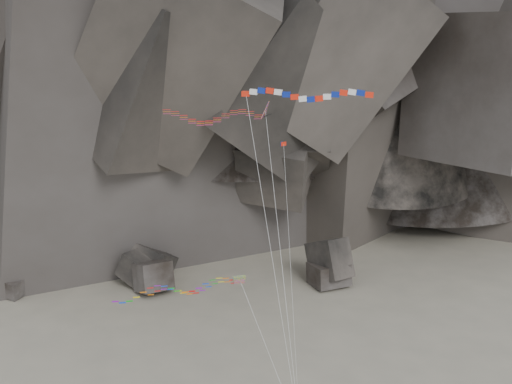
{
  "coord_description": "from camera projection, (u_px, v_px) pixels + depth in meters",
  "views": [
    {
      "loc": [
        -7.51,
        -53.65,
        37.09
      ],
      "look_at": [
        -0.47,
        6.0,
        21.08
      ],
      "focal_mm": 45.0,
      "sensor_mm": 36.0,
      "label": 1
    }
  ],
  "objects": [
    {
      "name": "delta_kite",
      "position": [
        210.0,
        115.0,
        59.63
      ],
      "size": [
        11.74,
        12.0,
        28.28
      ],
      "rotation": [
        0.0,
        0.0,
        -0.38
      ],
      "color": "red",
      "rests_on": "ground"
    },
    {
      "name": "pennant_kite",
      "position": [
        287.0,
        203.0,
        59.45
      ],
      "size": [
        0.57,
        10.1,
        24.35
      ],
      "rotation": [
        0.0,
        0.0,
        0.54
      ],
      "color": "red",
      "rests_on": "ground"
    },
    {
      "name": "boulder_field",
      "position": [
        187.0,
        272.0,
        92.76
      ],
      "size": [
        58.76,
        14.63,
        7.94
      ],
      "color": "#47423F",
      "rests_on": "ground"
    },
    {
      "name": "banner_kite",
      "position": [
        306.0,
        97.0,
        53.95
      ],
      "size": [
        10.75,
        6.74,
        29.87
      ],
      "rotation": [
        0.0,
        0.0,
        -0.3
      ],
      "color": "red",
      "rests_on": "ground"
    },
    {
      "name": "parafoil_kite",
      "position": [
        173.0,
        289.0,
        60.63
      ],
      "size": [
        16.96,
        8.78,
        11.73
      ],
      "rotation": [
        0.0,
        0.0,
        -0.04
      ],
      "color": "#D3F10D",
      "rests_on": "ground"
    }
  ]
}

